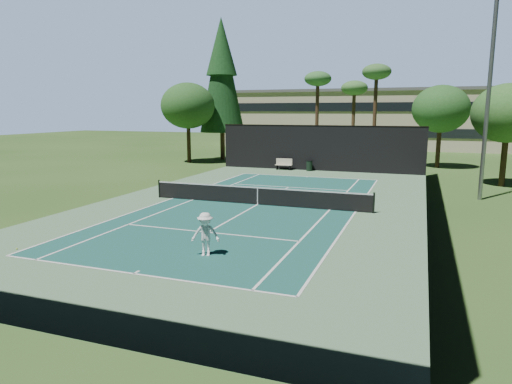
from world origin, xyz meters
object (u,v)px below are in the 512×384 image
Objects in this scene: tennis_ball_b at (230,194)px; tennis_ball_d at (250,188)px; tennis_ball_a at (17,249)px; tennis_ball_c at (326,196)px; park_bench at (284,164)px; player at (205,234)px; tennis_net at (258,195)px; trash_bin at (309,166)px.

tennis_ball_b is 1.33× the size of tennis_ball_d.
tennis_ball_d is (3.37, 16.40, -0.00)m from tennis_ball_a.
park_bench is at bearing 117.87° from tennis_ball_c.
tennis_ball_c is at bearing 65.79° from player.
tennis_ball_a is 17.36m from tennis_ball_c.
tennis_net is at bearing -65.21° from tennis_ball_d.
tennis_ball_b is 0.05× the size of park_bench.
tennis_ball_c is 12.48m from trash_bin.
park_bench is (2.73, 26.68, 0.51)m from tennis_ball_a.
tennis_net is 165.90× the size of tennis_ball_b.
tennis_ball_c is at bearing 11.17° from tennis_ball_b.
player reaches higher than trash_bin.
player reaches higher than tennis_ball_c.
tennis_net is 15.58m from trash_bin.
park_bench is (-0.64, 10.28, 0.52)m from tennis_ball_d.
tennis_ball_b reaches higher than tennis_ball_c.
trash_bin is at bearing 0.73° from park_bench.
trash_bin is at bearing 81.06° from tennis_ball_b.
tennis_ball_c is at bearing -71.73° from trash_bin.
player is at bearing 14.23° from tennis_ball_a.
tennis_ball_b is 2.73m from tennis_ball_d.
tennis_ball_a is 16.74m from tennis_ball_d.
tennis_net is 13.65× the size of trash_bin.
tennis_ball_c is (5.96, 1.18, -0.01)m from tennis_ball_b.
tennis_ball_b is 13.00m from park_bench.
player is at bearing -85.24° from trash_bin.
park_bench is at bearing -179.27° from trash_bin.
tennis_ball_b is at bearing -97.39° from tennis_ball_d.
player is 13.20m from tennis_ball_c.
player is 15.09m from tennis_ball_d.
park_bench reaches higher than tennis_ball_d.
trash_bin is at bearing 78.55° from player.
tennis_ball_a is 14.02m from tennis_ball_b.
tennis_ball_b is 0.08× the size of trash_bin.
tennis_ball_a is at bearing -95.84° from park_bench.
tennis_ball_a is (-7.14, -1.81, -0.78)m from player.
tennis_ball_a is 1.14× the size of tennis_ball_c.
trash_bin is at bearing 80.66° from tennis_ball_d.
tennis_ball_d is at bearing 164.71° from tennis_ball_c.
player is 1.08× the size of park_bench.
player is at bearing -75.50° from tennis_ball_d.
tennis_ball_c is (1.83, 13.05, -0.78)m from player.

